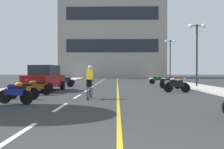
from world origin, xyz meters
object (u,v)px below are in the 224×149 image
Objects in this scene: street_lamp_mid at (197,41)px; street_lamp_far at (170,51)px; motorcycle_2 at (15,93)px; motorcycle_9 at (66,81)px; motorcycle_10 at (158,80)px; motorcycle_6 at (177,84)px; motorcycle_8 at (64,82)px; motorcycle_5 at (177,85)px; parked_car_near at (45,78)px; motorcycle_4 at (36,87)px; motorcycle_7 at (171,83)px; motorcycle_3 at (22,90)px; cyclist_rider at (90,81)px.

street_lamp_far is (0.38, 12.00, 0.11)m from street_lamp_mid.
motorcycle_9 is at bearing 92.50° from motorcycle_2.
motorcycle_9 is 9.70m from motorcycle_10.
motorcycle_6 is 9.73m from motorcycle_8.
street_lamp_mid is 12.02m from motorcycle_8.
street_lamp_far is 17.50m from motorcycle_5.
motorcycle_9 is at bearing 150.30° from motorcycle_6.
motorcycle_6 is (-2.45, -3.08, -3.51)m from street_lamp_mid.
parked_car_near is 9.13m from motorcycle_5.
motorcycle_6 is 1.00× the size of motorcycle_10.
motorcycle_5 is (-3.23, -16.81, -3.63)m from street_lamp_far.
motorcycle_5 is 1.01× the size of motorcycle_9.
motorcycle_4 is at bearing -157.91° from motorcycle_6.
motorcycle_2 and motorcycle_7 have the same top height.
motorcycle_3 and motorcycle_4 have the same top height.
motorcycle_5 and motorcycle_7 have the same top height.
motorcycle_5 is (8.64, 1.94, 0.00)m from motorcycle_4.
motorcycle_10 is (9.25, 2.94, 0.00)m from motorcycle_9.
motorcycle_10 is (9.01, 4.57, 0.00)m from motorcycle_8.
motorcycle_6 is 1.01× the size of motorcycle_9.
motorcycle_7 is 9.16m from motorcycle_8.
motorcycle_9 is at bearing 141.63° from motorcycle_5.
motorcycle_7 is at bearing 13.84° from parked_car_near.
parked_car_near is 2.57× the size of motorcycle_8.
motorcycle_6 is (9.05, 5.77, 0.00)m from motorcycle_3.
motorcycle_7 is at bearing -21.60° from motorcycle_9.
parked_car_near reaches higher than motorcycle_2.
street_lamp_mid is 3.14× the size of motorcycle_9.
motorcycle_9 is (-8.86, 7.01, 0.00)m from motorcycle_5.
parked_car_near is 2.54× the size of motorcycle_6.
street_lamp_mid is 3.12× the size of motorcycle_6.
motorcycle_8 is (0.02, 9.42, 0.00)m from motorcycle_3.
motorcycle_3 is at bearing -89.95° from motorcycle_4.
motorcycle_5 is 0.96× the size of cyclist_rider.
motorcycle_10 is (9.03, 11.89, 0.00)m from motorcycle_4.
motorcycle_7 is 0.99× the size of motorcycle_10.
cyclist_rider is at bearing -70.08° from motorcycle_8.
motorcycle_3 is 16.65m from motorcycle_10.
motorcycle_7 is (-2.91, -13.43, -3.63)m from street_lamp_far.
motorcycle_4 and motorcycle_10 have the same top height.
motorcycle_9 is at bearing 108.22° from cyclist_rider.
motorcycle_3 is 3.35m from cyclist_rider.
motorcycle_6 is (-2.83, -15.08, -3.63)m from street_lamp_far.
street_lamp_mid is at bearing -64.31° from motorcycle_10.
motorcycle_5 is 3.39m from motorcycle_7.
motorcycle_2 is 0.98× the size of motorcycle_3.
street_lamp_mid is 3.16× the size of motorcycle_8.
motorcycle_2 is 0.98× the size of motorcycle_6.
motorcycle_4 is at bearing 152.19° from cyclist_rider.
motorcycle_5 is at bearing 25.07° from motorcycle_3.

